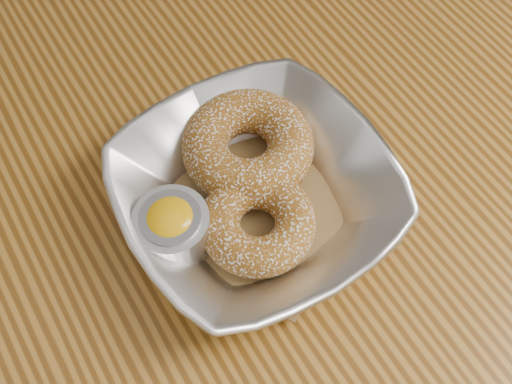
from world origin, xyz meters
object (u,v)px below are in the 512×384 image
table (267,254)px  serving_bowl (256,194)px  donut_front (258,223)px  ramekin (173,228)px  donut_back (248,146)px

table → serving_bowl: bearing=165.7°
donut_front → ramekin: size_ratio=1.57×
table → ramekin: ramekin is taller
table → donut_back: 0.14m
donut_back → donut_front: size_ratio=1.21×
serving_bowl → donut_back: bearing=67.1°
ramekin → table: bearing=-5.7°
table → ramekin: bearing=174.3°
table → serving_bowl: serving_bowl is taller
serving_bowl → ramekin: bearing=175.7°
table → serving_bowl: size_ratio=5.65×
donut_front → ramekin: (-0.06, 0.03, 0.01)m
serving_bowl → donut_front: (-0.01, -0.02, -0.00)m
donut_front → table: bearing=39.1°
donut_back → serving_bowl: bearing=-112.9°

